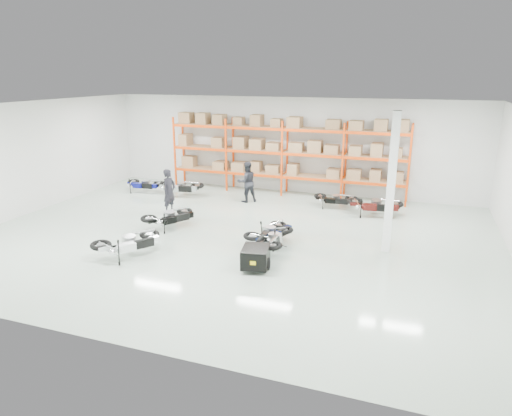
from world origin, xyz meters
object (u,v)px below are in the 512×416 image
at_px(moto_silver_left, 129,239).
at_px(person_back, 247,182).
at_px(moto_back_a, 144,182).
at_px(moto_back_c, 335,197).
at_px(moto_back_b, 180,184).
at_px(trailer, 256,257).
at_px(moto_black_far_left, 170,214).
at_px(moto_touring_right, 272,234).
at_px(person_left, 169,191).
at_px(moto_blue_centre, 271,229).
at_px(moto_back_d, 375,202).

relative_size(moto_silver_left, person_back, 1.06).
xyz_separation_m(moto_back_a, moto_back_c, (9.22, 0.47, -0.03)).
relative_size(moto_silver_left, moto_back_b, 1.02).
bearing_deg(moto_back_c, trailer, 169.10).
xyz_separation_m(moto_silver_left, moto_black_far_left, (-0.18, 2.86, -0.04)).
distance_m(moto_touring_right, moto_back_a, 9.66).
distance_m(moto_back_a, moto_back_b, 2.00).
height_order(moto_silver_left, moto_black_far_left, moto_silver_left).
bearing_deg(moto_back_a, person_back, -90.55).
xyz_separation_m(moto_silver_left, moto_back_c, (5.14, 7.60, -0.10)).
height_order(moto_touring_right, person_left, person_left).
distance_m(trailer, person_back, 7.41).
relative_size(trailer, moto_back_a, 0.98).
xyz_separation_m(moto_blue_centre, person_back, (-2.65, 4.70, 0.37)).
height_order(moto_back_b, moto_back_c, moto_back_b).
xyz_separation_m(moto_black_far_left, person_left, (-0.96, 1.66, 0.37)).
relative_size(moto_blue_centre, moto_black_far_left, 0.99).
height_order(moto_silver_left, moto_back_a, moto_silver_left).
distance_m(moto_blue_centre, moto_back_c, 5.25).
bearing_deg(moto_back_b, person_left, -167.66).
bearing_deg(moto_back_c, moto_blue_centre, 163.57).
xyz_separation_m(trailer, person_back, (-2.85, 6.81, 0.52)).
relative_size(moto_blue_centre, moto_silver_left, 0.92).
relative_size(moto_blue_centre, moto_back_a, 1.05).
bearing_deg(moto_silver_left, moto_blue_centre, -113.98).
height_order(moto_back_b, moto_back_d, moto_back_d).
xyz_separation_m(trailer, person_left, (-5.23, 4.13, 0.53)).
bearing_deg(moto_blue_centre, moto_touring_right, 130.07).
bearing_deg(person_left, trailer, -120.02).
bearing_deg(person_back, moto_touring_right, 78.84).
height_order(trailer, person_left, person_left).
bearing_deg(moto_back_a, trailer, -130.85).
height_order(moto_blue_centre, person_back, person_back).
height_order(moto_blue_centre, moto_black_far_left, moto_black_far_left).
distance_m(trailer, person_left, 6.69).
bearing_deg(trailer, moto_touring_right, 79.09).
distance_m(moto_touring_right, person_left, 5.83).
bearing_deg(moto_back_d, moto_back_c, 64.87).
bearing_deg(moto_blue_centre, person_left, -3.58).
bearing_deg(person_back, moto_back_b, -37.55).
height_order(moto_black_far_left, moto_back_a, moto_black_far_left).
bearing_deg(moto_back_b, trailer, -145.28).
relative_size(moto_touring_right, moto_back_a, 1.08).
bearing_deg(moto_back_b, moto_back_c, -93.85).
relative_size(moto_back_b, moto_back_c, 1.18).
bearing_deg(moto_back_c, moto_back_b, 91.51).
height_order(moto_back_d, person_back, person_back).
xyz_separation_m(moto_back_c, person_left, (-6.28, -3.08, 0.43)).
bearing_deg(person_left, moto_back_a, 56.79).
distance_m(moto_silver_left, person_left, 4.68).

